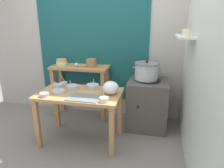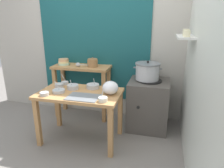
% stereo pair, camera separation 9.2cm
% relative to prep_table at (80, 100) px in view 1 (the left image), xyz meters
% --- Properties ---
extents(ground_plane, '(9.00, 9.00, 0.00)m').
position_rel_prep_table_xyz_m(ground_plane, '(0.04, -0.10, -0.61)').
color(ground_plane, gray).
extents(wall_back, '(4.40, 0.12, 2.60)m').
position_rel_prep_table_xyz_m(wall_back, '(0.13, 1.00, 0.69)').
color(wall_back, '#B2ADA3').
rests_on(wall_back, ground).
extents(wall_right, '(0.30, 3.20, 2.60)m').
position_rel_prep_table_xyz_m(wall_right, '(1.44, 0.10, 0.69)').
color(wall_right, silver).
rests_on(wall_right, ground).
extents(prep_table, '(1.10, 0.66, 0.72)m').
position_rel_prep_table_xyz_m(prep_table, '(0.00, 0.00, 0.00)').
color(prep_table, '#B27F4C').
rests_on(prep_table, ground).
extents(back_shelf_table, '(0.96, 0.40, 0.90)m').
position_rel_prep_table_xyz_m(back_shelf_table, '(-0.26, 0.73, 0.07)').
color(back_shelf_table, '#B27F4C').
rests_on(back_shelf_table, ground).
extents(stove_block, '(0.60, 0.61, 0.78)m').
position_rel_prep_table_xyz_m(stove_block, '(0.88, 0.60, -0.23)').
color(stove_block, '#4C4742').
rests_on(stove_block, ground).
extents(steamer_pot, '(0.42, 0.37, 0.29)m').
position_rel_prep_table_xyz_m(steamer_pot, '(0.84, 0.62, 0.30)').
color(steamer_pot, '#B7BABF').
rests_on(steamer_pot, stove_block).
extents(clay_pot, '(0.17, 0.17, 0.15)m').
position_rel_prep_table_xyz_m(clay_pot, '(-0.06, 0.73, 0.35)').
color(clay_pot, olive).
rests_on(clay_pot, back_shelf_table).
extents(bowl_stack_enamel, '(0.19, 0.19, 0.11)m').
position_rel_prep_table_xyz_m(bowl_stack_enamel, '(-0.58, 0.73, 0.34)').
color(bowl_stack_enamel, '#B7D1AD').
rests_on(bowl_stack_enamel, back_shelf_table).
extents(ladle, '(0.26, 0.07, 0.07)m').
position_rel_prep_table_xyz_m(ladle, '(-0.29, 0.67, 0.33)').
color(ladle, '#B7BABF').
rests_on(ladle, back_shelf_table).
extents(serving_tray, '(0.40, 0.28, 0.01)m').
position_rel_prep_table_xyz_m(serving_tray, '(0.12, -0.17, 0.12)').
color(serving_tray, slate).
rests_on(serving_tray, prep_table).
extents(plastic_bag, '(0.21, 0.22, 0.17)m').
position_rel_prep_table_xyz_m(plastic_bag, '(0.42, 0.04, 0.20)').
color(plastic_bag, white).
rests_on(plastic_bag, prep_table).
extents(prep_bowl_0, '(0.16, 0.16, 0.14)m').
position_rel_prep_table_xyz_m(prep_bowl_0, '(-0.14, 0.10, 0.15)').
color(prep_bowl_0, '#B7BABF').
rests_on(prep_bowl_0, prep_table).
extents(prep_bowl_1, '(0.10, 0.10, 0.17)m').
position_rel_prep_table_xyz_m(prep_bowl_1, '(-0.34, 0.26, 0.14)').
color(prep_bowl_1, '#B7BABF').
rests_on(prep_bowl_1, prep_table).
extents(prep_bowl_2, '(0.16, 0.16, 0.17)m').
position_rel_prep_table_xyz_m(prep_bowl_2, '(-0.27, -0.08, 0.13)').
color(prep_bowl_2, '#B7BABF').
rests_on(prep_bowl_2, prep_table).
extents(prep_bowl_3, '(0.11, 0.11, 0.16)m').
position_rel_prep_table_xyz_m(prep_bowl_3, '(0.39, -0.23, 0.14)').
color(prep_bowl_3, silver).
rests_on(prep_bowl_3, prep_table).
extents(prep_bowl_4, '(0.18, 0.18, 0.15)m').
position_rel_prep_table_xyz_m(prep_bowl_4, '(0.12, 0.19, 0.14)').
color(prep_bowl_4, '#B7BABF').
rests_on(prep_bowl_4, prep_table).
extents(prep_bowl_5, '(0.11, 0.11, 0.05)m').
position_rel_prep_table_xyz_m(prep_bowl_5, '(-0.39, -0.22, 0.14)').
color(prep_bowl_5, '#B7BABF').
rests_on(prep_bowl_5, prep_table).
extents(prep_bowl_6, '(0.12, 0.12, 0.06)m').
position_rel_prep_table_xyz_m(prep_bowl_6, '(-0.36, 0.11, 0.14)').
color(prep_bowl_6, '#B7BABF').
rests_on(prep_bowl_6, prep_table).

